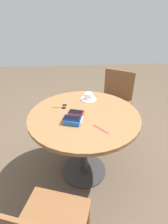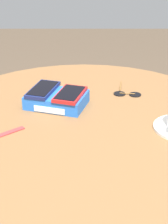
# 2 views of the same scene
# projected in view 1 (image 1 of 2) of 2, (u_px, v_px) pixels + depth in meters

# --- Properties ---
(ground_plane) EXTENTS (8.00, 8.00, 0.00)m
(ground_plane) POSITION_uv_depth(u_px,v_px,m) (84.00, 170.00, 1.88)
(ground_plane) COLOR brown
(round_table) EXTENTS (0.97, 0.97, 0.71)m
(round_table) POSITION_uv_depth(u_px,v_px,m) (84.00, 126.00, 1.58)
(round_table) COLOR #2D2D2D
(round_table) RESTS_ON ground_plane
(phone_box) EXTENTS (0.21, 0.17, 0.04)m
(phone_box) POSITION_uv_depth(u_px,v_px,m) (74.00, 118.00, 1.43)
(phone_box) COLOR blue
(phone_box) RESTS_ON round_table
(phone_navy) EXTENTS (0.11, 0.15, 0.01)m
(phone_navy) POSITION_uv_depth(u_px,v_px,m) (72.00, 118.00, 1.37)
(phone_navy) COLOR navy
(phone_navy) RESTS_ON phone_box
(phone_red) EXTENTS (0.11, 0.15, 0.01)m
(phone_red) POSITION_uv_depth(u_px,v_px,m) (76.00, 112.00, 1.45)
(phone_red) COLOR red
(phone_red) RESTS_ON phone_box
(saucer) EXTENTS (0.16, 0.16, 0.01)m
(saucer) POSITION_uv_depth(u_px,v_px,m) (88.00, 99.00, 1.75)
(saucer) COLOR white
(saucer) RESTS_ON round_table
(coffee_cup) EXTENTS (0.09, 0.10, 0.06)m
(coffee_cup) POSITION_uv_depth(u_px,v_px,m) (89.00, 96.00, 1.73)
(coffee_cup) COLOR white
(coffee_cup) RESTS_ON saucer
(lanyard_strap) EXTENTS (0.13, 0.11, 0.00)m
(lanyard_strap) POSITION_uv_depth(u_px,v_px,m) (101.00, 129.00, 1.33)
(lanyard_strap) COLOR red
(lanyard_strap) RESTS_ON round_table
(sunglasses) EXTENTS (0.09, 0.13, 0.01)m
(sunglasses) POSITION_uv_depth(u_px,v_px,m) (63.00, 107.00, 1.63)
(sunglasses) COLOR black
(sunglasses) RESTS_ON round_table
(chair_far_side) EXTENTS (0.57, 0.57, 0.84)m
(chair_far_side) POSITION_uv_depth(u_px,v_px,m) (114.00, 102.00, 2.27)
(chair_far_side) COLOR brown
(chair_far_side) RESTS_ON ground_plane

